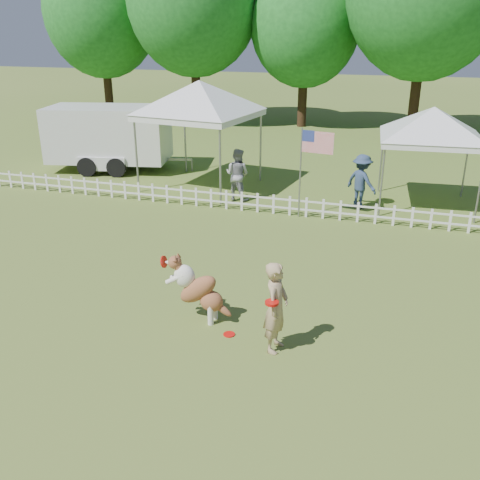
{
  "coord_description": "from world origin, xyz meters",
  "views": [
    {
      "loc": [
        2.88,
        -7.92,
        5.23
      ],
      "look_at": [
        -0.24,
        2.0,
        1.1
      ],
      "focal_mm": 40.0,
      "sensor_mm": 36.0,
      "label": 1
    }
  ],
  "objects_px": {
    "handler": "(276,307)",
    "cargo_trailer": "(109,138)",
    "dog": "(199,289)",
    "spectator_b": "(361,181)",
    "spectator_a": "(237,175)",
    "canopy_tent_left": "(200,136)",
    "frisbee_on_turf": "(229,334)",
    "flag_pole": "(300,174)",
    "canopy_tent_right": "(428,159)"
  },
  "relations": [
    {
      "from": "handler",
      "to": "cargo_trailer",
      "type": "height_order",
      "value": "cargo_trailer"
    },
    {
      "from": "dog",
      "to": "spectator_b",
      "type": "relative_size",
      "value": 0.77
    },
    {
      "from": "dog",
      "to": "spectator_a",
      "type": "height_order",
      "value": "spectator_a"
    },
    {
      "from": "handler",
      "to": "spectator_b",
      "type": "height_order",
      "value": "spectator_b"
    },
    {
      "from": "dog",
      "to": "spectator_a",
      "type": "xyz_separation_m",
      "value": [
        -1.66,
        7.58,
        0.2
      ]
    },
    {
      "from": "dog",
      "to": "spectator_a",
      "type": "distance_m",
      "value": 7.76
    },
    {
      "from": "dog",
      "to": "cargo_trailer",
      "type": "relative_size",
      "value": 0.23
    },
    {
      "from": "canopy_tent_left",
      "to": "frisbee_on_turf",
      "type": "bearing_deg",
      "value": -57.87
    },
    {
      "from": "flag_pole",
      "to": "dog",
      "type": "bearing_deg",
      "value": -84.86
    },
    {
      "from": "frisbee_on_turf",
      "to": "canopy_tent_left",
      "type": "relative_size",
      "value": 0.06
    },
    {
      "from": "canopy_tent_left",
      "to": "dog",
      "type": "bearing_deg",
      "value": -60.95
    },
    {
      "from": "frisbee_on_turf",
      "to": "flag_pole",
      "type": "bearing_deg",
      "value": 91.05
    },
    {
      "from": "dog",
      "to": "cargo_trailer",
      "type": "height_order",
      "value": "cargo_trailer"
    },
    {
      "from": "canopy_tent_left",
      "to": "spectator_a",
      "type": "xyz_separation_m",
      "value": [
        1.71,
        -1.18,
        -0.93
      ]
    },
    {
      "from": "dog",
      "to": "canopy_tent_left",
      "type": "distance_m",
      "value": 9.45
    },
    {
      "from": "canopy_tent_left",
      "to": "spectator_a",
      "type": "height_order",
      "value": "canopy_tent_left"
    },
    {
      "from": "handler",
      "to": "canopy_tent_right",
      "type": "bearing_deg",
      "value": -10.84
    },
    {
      "from": "canopy_tent_left",
      "to": "flag_pole",
      "type": "xyz_separation_m",
      "value": [
        3.96,
        -2.24,
        -0.46
      ]
    },
    {
      "from": "handler",
      "to": "canopy_tent_left",
      "type": "height_order",
      "value": "canopy_tent_left"
    },
    {
      "from": "dog",
      "to": "canopy_tent_left",
      "type": "relative_size",
      "value": 0.36
    },
    {
      "from": "handler",
      "to": "spectator_a",
      "type": "height_order",
      "value": "spectator_a"
    },
    {
      "from": "flag_pole",
      "to": "spectator_a",
      "type": "bearing_deg",
      "value": 165.19
    },
    {
      "from": "frisbee_on_turf",
      "to": "spectator_a",
      "type": "xyz_separation_m",
      "value": [
        -2.38,
        7.95,
        0.83
      ]
    },
    {
      "from": "flag_pole",
      "to": "spectator_a",
      "type": "relative_size",
      "value": 1.56
    },
    {
      "from": "cargo_trailer",
      "to": "spectator_b",
      "type": "xyz_separation_m",
      "value": [
        9.9,
        -1.99,
        -0.41
      ]
    },
    {
      "from": "dog",
      "to": "flag_pole",
      "type": "distance_m",
      "value": 6.58
    },
    {
      "from": "dog",
      "to": "canopy_tent_left",
      "type": "xyz_separation_m",
      "value": [
        -3.37,
        8.76,
        1.13
      ]
    },
    {
      "from": "frisbee_on_turf",
      "to": "cargo_trailer",
      "type": "distance_m",
      "value": 13.36
    },
    {
      "from": "canopy_tent_left",
      "to": "canopy_tent_right",
      "type": "distance_m",
      "value": 7.48
    },
    {
      "from": "canopy_tent_right",
      "to": "spectator_a",
      "type": "relative_size",
      "value": 1.79
    },
    {
      "from": "frisbee_on_turf",
      "to": "canopy_tent_left",
      "type": "distance_m",
      "value": 10.16
    },
    {
      "from": "dog",
      "to": "canopy_tent_left",
      "type": "bearing_deg",
      "value": 111.68
    },
    {
      "from": "canopy_tent_left",
      "to": "flag_pole",
      "type": "distance_m",
      "value": 4.57
    },
    {
      "from": "cargo_trailer",
      "to": "frisbee_on_turf",
      "type": "bearing_deg",
      "value": -63.49
    },
    {
      "from": "canopy_tent_left",
      "to": "spectator_b",
      "type": "xyz_separation_m",
      "value": [
        5.6,
        -0.79,
        -0.94
      ]
    },
    {
      "from": "frisbee_on_turf",
      "to": "canopy_tent_right",
      "type": "distance_m",
      "value": 9.8
    },
    {
      "from": "frisbee_on_turf",
      "to": "spectator_a",
      "type": "relative_size",
      "value": 0.13
    },
    {
      "from": "cargo_trailer",
      "to": "spectator_b",
      "type": "bearing_deg",
      "value": -23.93
    },
    {
      "from": "canopy_tent_right",
      "to": "flag_pole",
      "type": "xyz_separation_m",
      "value": [
        -3.52,
        -2.19,
        -0.19
      ]
    },
    {
      "from": "canopy_tent_right",
      "to": "flag_pole",
      "type": "relative_size",
      "value": 1.14
    },
    {
      "from": "frisbee_on_turf",
      "to": "cargo_trailer",
      "type": "xyz_separation_m",
      "value": [
        -8.39,
        10.33,
        1.24
      ]
    },
    {
      "from": "spectator_b",
      "to": "canopy_tent_left",
      "type": "bearing_deg",
      "value": 26.67
    },
    {
      "from": "canopy_tent_right",
      "to": "spectator_b",
      "type": "height_order",
      "value": "canopy_tent_right"
    },
    {
      "from": "canopy_tent_right",
      "to": "spectator_b",
      "type": "bearing_deg",
      "value": -162.44
    },
    {
      "from": "spectator_b",
      "to": "frisbee_on_turf",
      "type": "bearing_deg",
      "value": 114.4
    },
    {
      "from": "dog",
      "to": "handler",
      "type": "bearing_deg",
      "value": -18.11
    },
    {
      "from": "canopy_tent_right",
      "to": "canopy_tent_left",
      "type": "bearing_deg",
      "value": 175.65
    },
    {
      "from": "handler",
      "to": "frisbee_on_turf",
      "type": "relative_size",
      "value": 7.68
    },
    {
      "from": "handler",
      "to": "canopy_tent_right",
      "type": "relative_size",
      "value": 0.55
    },
    {
      "from": "canopy_tent_right",
      "to": "cargo_trailer",
      "type": "distance_m",
      "value": 11.85
    }
  ]
}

